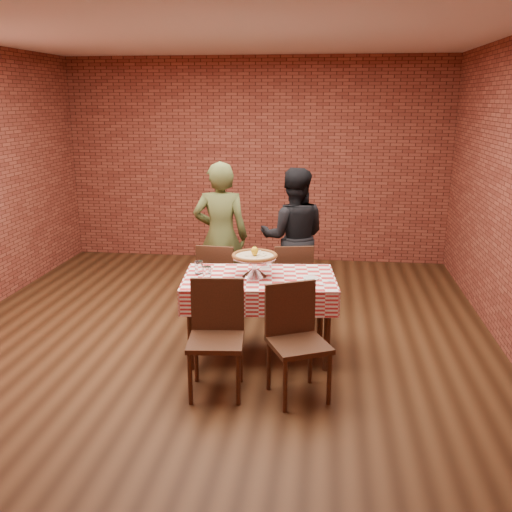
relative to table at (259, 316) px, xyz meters
name	(u,v)px	position (x,y,z in m)	size (l,w,h in m)	color
ground	(218,337)	(-0.46, 0.32, -0.38)	(6.00, 6.00, 0.00)	black
back_wall	(256,161)	(-0.46, 3.32, 1.08)	(5.50, 5.50, 0.00)	maroon
table	(259,316)	(0.00, 0.00, 0.00)	(1.35, 0.81, 0.75)	#432214
tablecloth	(259,289)	(0.00, 0.00, 0.27)	(1.38, 0.84, 0.23)	red
pizza_stand	(255,266)	(-0.05, 0.01, 0.47)	(0.41, 0.41, 0.18)	silver
pizza	(255,256)	(-0.05, 0.01, 0.57)	(0.41, 0.41, 0.03)	beige
lemon	(255,251)	(-0.05, 0.01, 0.62)	(0.06, 0.06, 0.08)	yellow
water_glass_left	(207,273)	(-0.45, -0.15, 0.44)	(0.08, 0.08, 0.12)	white
water_glass_right	(199,267)	(-0.56, 0.02, 0.44)	(0.08, 0.08, 0.12)	white
side_plate	(311,278)	(0.47, 0.00, 0.39)	(0.14, 0.14, 0.01)	white
sweetener_packet_a	(322,284)	(0.57, -0.16, 0.39)	(0.05, 0.04, 0.01)	white
sweetener_packet_b	(331,281)	(0.64, -0.05, 0.39)	(0.05, 0.04, 0.01)	white
condiment_caddy	(265,260)	(0.02, 0.32, 0.45)	(0.10, 0.08, 0.14)	silver
chair_near_left	(216,341)	(-0.26, -0.78, 0.08)	(0.43, 0.43, 0.92)	#432214
chair_near_right	(299,344)	(0.40, -0.76, 0.08)	(0.43, 0.43, 0.91)	#432214
chair_far_left	(220,282)	(-0.52, 0.77, 0.06)	(0.39, 0.39, 0.87)	#432214
chair_far_right	(291,282)	(0.24, 0.84, 0.06)	(0.40, 0.40, 0.88)	#432214
diner_olive	(221,237)	(-0.57, 1.17, 0.46)	(0.61, 0.40, 1.67)	#4A5228
diner_black	(293,237)	(0.22, 1.43, 0.42)	(0.77, 0.60, 1.58)	black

